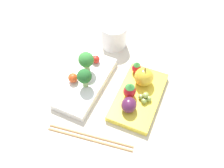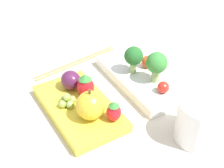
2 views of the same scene
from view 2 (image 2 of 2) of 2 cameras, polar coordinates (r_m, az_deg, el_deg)
ground_plane at (r=0.61m, az=0.09°, el=-2.10°), size 4.00×4.00×0.00m
bento_box_savoury at (r=0.64m, az=5.36°, el=0.83°), size 0.22×0.12×0.02m
bento_box_fruit at (r=0.57m, az=-6.00°, el=-4.37°), size 0.20×0.13×0.02m
broccoli_floret_0 at (r=0.62m, az=3.96°, el=5.00°), size 0.04×0.04×0.06m
broccoli_floret_1 at (r=0.60m, az=8.15°, el=3.67°), size 0.04×0.04×0.06m
cherry_tomato_0 at (r=0.59m, az=9.36°, el=-0.60°), size 0.02×0.02×0.02m
cherry_tomato_1 at (r=0.65m, az=6.53°, el=4.07°), size 0.03×0.03×0.03m
apple at (r=0.53m, az=-3.97°, el=-3.92°), size 0.05×0.05×0.06m
strawberry_0 at (r=0.57m, az=-4.87°, el=-0.33°), size 0.03×0.03×0.05m
strawberry_1 at (r=0.52m, az=0.32°, el=-5.00°), size 0.03×0.03×0.04m
plum at (r=0.60m, az=-7.53°, el=0.70°), size 0.04×0.04×0.04m
grape_cluster at (r=0.56m, az=-8.17°, el=-3.07°), size 0.03×0.03×0.03m
drinking_cup at (r=0.52m, az=15.80°, el=-6.58°), size 0.08×0.08×0.07m
chopsticks_pair at (r=0.71m, az=-6.57°, el=4.03°), size 0.02×0.21×0.01m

